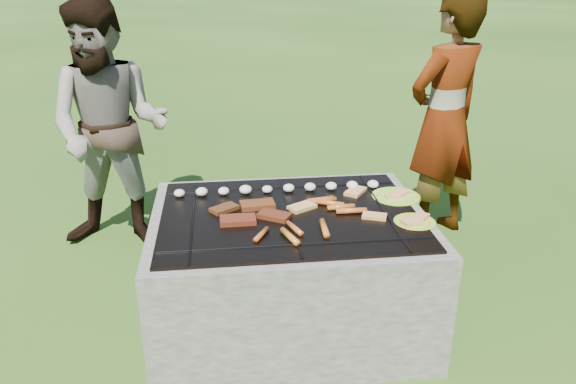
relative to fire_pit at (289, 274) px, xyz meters
name	(u,v)px	position (x,y,z in m)	size (l,w,h in m)	color
lawn	(289,321)	(0.00, 0.00, -0.28)	(60.00, 60.00, 0.00)	#214110
fire_pit	(289,274)	(0.00, 0.00, 0.00)	(1.30, 1.00, 0.62)	#9D968B
mushrooms	(279,188)	(-0.02, 0.26, 0.35)	(1.06, 0.06, 0.04)	#ECE3C8
pork_slabs	(250,212)	(-0.18, 0.01, 0.34)	(0.39, 0.26, 0.02)	brown
sausages	(318,216)	(0.12, -0.08, 0.34)	(0.55, 0.48, 0.03)	#E05724
bread_on_grate	(339,203)	(0.26, 0.07, 0.34)	(0.46, 0.42, 0.02)	#DEBD71
plate_far	(396,197)	(0.56, 0.14, 0.33)	(0.31, 0.31, 0.03)	#FFFD3C
plate_near	(415,222)	(0.56, -0.16, 0.33)	(0.24, 0.24, 0.03)	yellow
cook	(445,120)	(1.10, 0.91, 0.50)	(0.57, 0.38, 1.57)	gray
bystander	(110,129)	(-0.97, 1.00, 0.49)	(0.75, 0.58, 1.54)	gray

